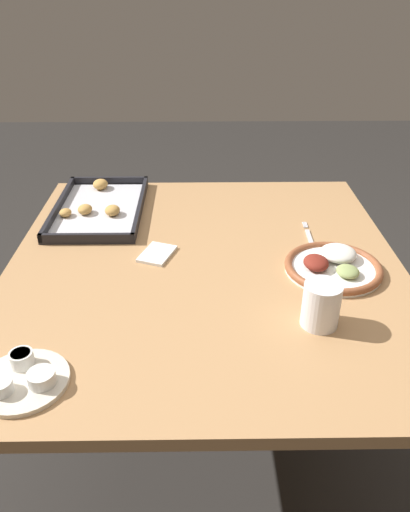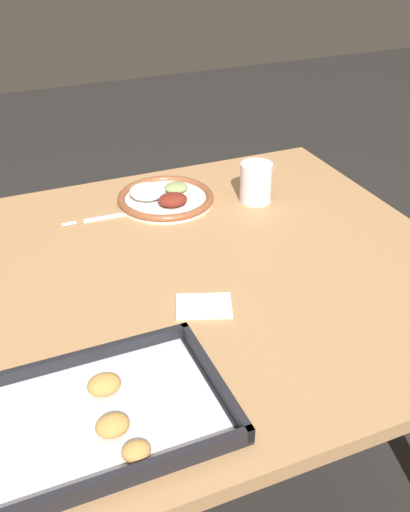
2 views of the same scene
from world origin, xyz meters
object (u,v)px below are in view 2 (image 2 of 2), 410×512
(fork, at_px, (109,217))
(drinking_cup, at_px, (256,182))
(napkin, at_px, (204,306))
(baking_tray, at_px, (82,421))
(dinner_plate, at_px, (164,197))

(fork, bearing_deg, drinking_cup, 173.44)
(napkin, bearing_deg, drinking_cup, -129.07)
(napkin, bearing_deg, baking_tray, 35.49)
(fork, bearing_deg, baking_tray, 73.28)
(dinner_plate, bearing_deg, baking_tray, 60.79)
(drinking_cup, xyz_separation_m, napkin, (0.30, 0.37, -0.05))
(dinner_plate, xyz_separation_m, fork, (0.15, 0.03, -0.01))
(dinner_plate, bearing_deg, napkin, 79.64)
(baking_tray, xyz_separation_m, drinking_cup, (-0.59, -0.58, 0.04))
(fork, bearing_deg, napkin, 101.39)
(dinner_plate, relative_size, napkin, 1.95)
(dinner_plate, height_order, napkin, dinner_plate)
(fork, distance_m, napkin, 0.44)
(napkin, bearing_deg, dinner_plate, -100.36)
(dinner_plate, bearing_deg, fork, 9.84)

